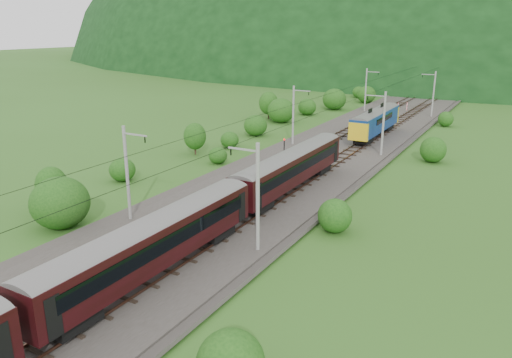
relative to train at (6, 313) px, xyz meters
The scene contains 15 objects.
ground 17.67m from the train, 97.94° to the left, with size 600.00×600.00×0.00m, color #30591B.
railbed 27.48m from the train, 95.04° to the left, with size 14.00×220.00×0.30m, color #38332D.
track_left 27.77m from the train, 100.01° to the left, with size 2.40×220.00×0.27m.
track_right 27.35m from the train, 90.00° to the left, with size 2.40×220.00×0.27m.
catenary_left 49.95m from the train, 99.83° to the left, with size 2.54×192.28×8.00m.
catenary_right 49.36m from the train, 85.67° to the left, with size 2.54×192.28×8.00m.
overhead_wires 27.58m from the train, 95.04° to the left, with size 4.83×198.00×0.03m.
mountain_main 277.23m from the train, 90.50° to the left, with size 504.00×360.00×244.00m, color black.
mountain_ridge 340.01m from the train, 111.10° to the left, with size 336.00×280.00×132.00m, color black.
train is the anchor object (origin of this frame).
hazard_post_near 84.52m from the train, 92.05° to the left, with size 0.17×0.17×1.59m, color red.
hazard_post_far 85.91m from the train, 91.13° to the left, with size 0.17×0.17×1.59m, color red.
signal 43.89m from the train, 99.16° to the left, with size 0.23×0.23×2.08m.
vegetation_left 47.64m from the train, 109.19° to the left, with size 13.05×148.45×5.07m.
vegetation_right 19.37m from the train, 59.49° to the left, with size 7.64×99.80×3.14m.
Camera 1 is at (22.53, -29.15, 16.03)m, focal length 35.00 mm.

